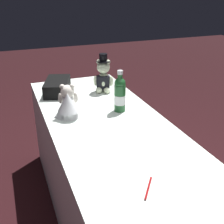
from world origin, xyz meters
The scene contains 7 objects.
ground_plane centered at (0.00, 0.00, 0.00)m, with size 12.00×12.00×0.00m, color black.
reception_table centered at (0.00, 0.00, 0.37)m, with size 2.03×0.73×0.75m, color white.
teddy_bear_groom centered at (-0.61, 0.16, 0.87)m, with size 0.15×0.15×0.30m.
teddy_bear_bride centered at (-0.24, -0.21, 0.84)m, with size 0.22×0.18×0.22m.
champagne_bottle centered at (-0.21, 0.14, 0.87)m, with size 0.08×0.08×0.28m.
signing_pen centered at (0.58, -0.06, 0.75)m, with size 0.13×0.10×0.01m.
gift_case_black centered at (-0.71, -0.19, 0.80)m, with size 0.37×0.27×0.10m.
Camera 1 is at (1.45, -0.55, 1.55)m, focal length 46.27 mm.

